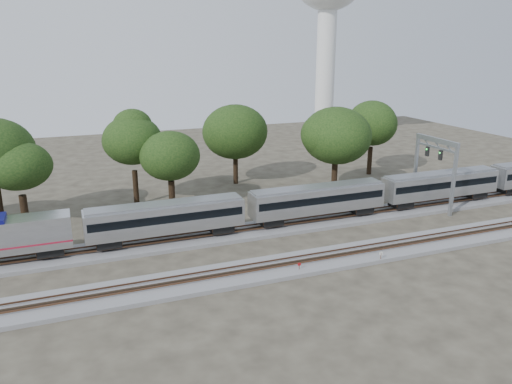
{
  "coord_description": "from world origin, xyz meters",
  "views": [
    {
      "loc": [
        -15.73,
        -43.79,
        20.57
      ],
      "look_at": [
        3.18,
        5.0,
        5.08
      ],
      "focal_mm": 35.0,
      "sensor_mm": 36.0,
      "label": 1
    }
  ],
  "objects": [
    {
      "name": "water_tower",
      "position": [
        36.8,
        51.35,
        28.79
      ],
      "size": [
        14.04,
        14.04,
        38.86
      ],
      "color": "silver",
      "rests_on": "ground"
    },
    {
      "name": "tree_5",
      "position": [
        8.2,
        26.6,
        7.98
      ],
      "size": [
        8.13,
        8.13,
        11.46
      ],
      "color": "black",
      "rests_on": "ground"
    },
    {
      "name": "tree_4",
      "position": [
        -3.62,
        17.45,
        7.1
      ],
      "size": [
        7.24,
        7.24,
        10.2
      ],
      "color": "black",
      "rests_on": "ground"
    },
    {
      "name": "tree_7",
      "position": [
        30.64,
        24.09,
        8.42
      ],
      "size": [
        8.58,
        8.58,
        12.09
      ],
      "color": "black",
      "rests_on": "ground"
    },
    {
      "name": "train",
      "position": [
        11.54,
        6.0,
        3.1
      ],
      "size": [
        86.79,
        2.99,
        4.4
      ],
      "color": "silver",
      "rests_on": "ground"
    },
    {
      "name": "signal_gantry",
      "position": [
        28.14,
        6.0,
        6.75
      ],
      "size": [
        0.64,
        7.61,
        9.26
      ],
      "color": "gray",
      "rests_on": "ground"
    },
    {
      "name": "ground",
      "position": [
        0.0,
        0.0,
        0.0
      ],
      "size": [
        160.0,
        160.0,
        0.0
      ],
      "primitive_type": "plane",
      "color": "#383328",
      "rests_on": "ground"
    },
    {
      "name": "switch_stand_red",
      "position": [
        3.46,
        -5.47,
        0.68
      ],
      "size": [
        0.34,
        0.06,
        1.06
      ],
      "rotation": [
        0.0,
        0.0,
        0.05
      ],
      "color": "#512D19",
      "rests_on": "ground"
    },
    {
      "name": "track_far",
      "position": [
        0.0,
        6.0,
        0.21
      ],
      "size": [
        160.0,
        5.0,
        0.73
      ],
      "color": "slate",
      "rests_on": "ground"
    },
    {
      "name": "tree_3",
      "position": [
        -7.63,
        21.32,
        8.68
      ],
      "size": [
        8.84,
        8.84,
        12.46
      ],
      "color": "black",
      "rests_on": "ground"
    },
    {
      "name": "track_near",
      "position": [
        0.0,
        -4.0,
        0.21
      ],
      "size": [
        160.0,
        5.0,
        0.73
      ],
      "color": "slate",
      "rests_on": "ground"
    },
    {
      "name": "switch_stand_white",
      "position": [
        11.94,
        -6.26,
        0.74
      ],
      "size": [
        0.37,
        0.07,
        1.16
      ],
      "rotation": [
        0.0,
        0.0,
        -0.09
      ],
      "color": "#512D19",
      "rests_on": "ground"
    },
    {
      "name": "tree_6",
      "position": [
        19.64,
        16.43,
        8.37
      ],
      "size": [
        8.52,
        8.52,
        12.02
      ],
      "color": "black",
      "rests_on": "ground"
    },
    {
      "name": "switch_lever",
      "position": [
        4.54,
        -5.1,
        0.15
      ],
      "size": [
        0.57,
        0.45,
        0.3
      ],
      "primitive_type": "cube",
      "rotation": [
        0.0,
        0.0,
        -0.34
      ],
      "color": "#512D19",
      "rests_on": "ground"
    },
    {
      "name": "tree_2",
      "position": [
        -20.96,
        16.79,
        7.45
      ],
      "size": [
        7.59,
        7.59,
        10.7
      ],
      "color": "black",
      "rests_on": "ground"
    }
  ]
}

